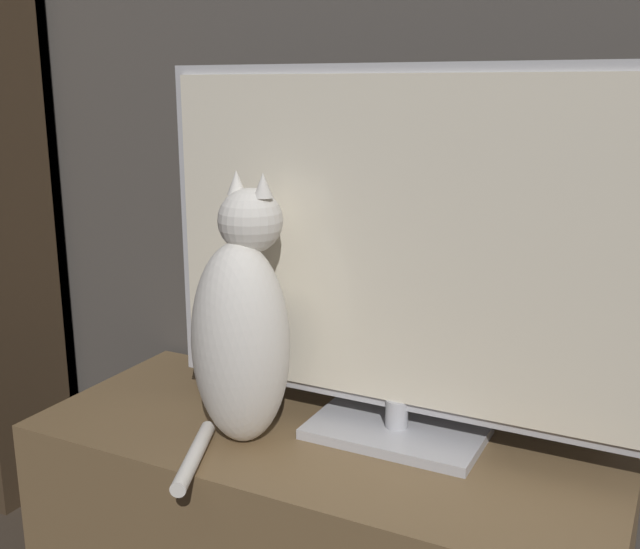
% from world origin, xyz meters
% --- Properties ---
extents(tv_stand, '(1.15, 0.49, 0.42)m').
position_xyz_m(tv_stand, '(0.00, 0.93, 0.21)').
color(tv_stand, brown).
rests_on(tv_stand, ground_plane).
extents(tv, '(0.98, 0.20, 0.70)m').
position_xyz_m(tv, '(0.13, 1.00, 0.78)').
color(tv, '#B7B7BC').
rests_on(tv, tv_stand).
extents(cat, '(0.23, 0.34, 0.51)m').
position_xyz_m(cat, '(-0.13, 0.86, 0.64)').
color(cat, silver).
rests_on(cat, tv_stand).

